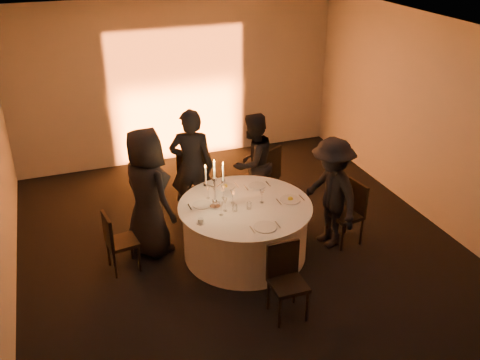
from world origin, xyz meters
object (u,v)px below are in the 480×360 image
object	(u,v)px
chair_front	(286,276)
guest_back_left	(192,167)
chair_back_right	(266,172)
candelabra	(215,191)
banquet_table	(245,230)
coffee_cup	(201,221)
chair_left	(116,239)
guest_back_right	(253,163)
chair_back_left	(192,174)
guest_right	(331,193)
chair_right	(350,209)
guest_left	(147,193)

from	to	relation	value
chair_front	guest_back_left	world-z (taller)	guest_back_left
chair_back_right	chair_front	xyz separation A→B (m)	(-0.79, -2.49, -0.06)
chair_front	candelabra	size ratio (longest dim) A/B	1.29
candelabra	banquet_table	bearing A→B (deg)	-11.62
guest_back_left	coffee_cup	distance (m)	1.42
banquet_table	guest_back_left	distance (m)	1.32
chair_left	chair_back_right	size ratio (longest dim) A/B	0.85
chair_left	guest_back_right	xyz separation A→B (m)	(2.26, 0.93, 0.32)
chair_back_left	guest_right	xyz separation A→B (m)	(1.53, -1.64, 0.20)
chair_back_right	guest_back_right	size ratio (longest dim) A/B	0.63
banquet_table	chair_right	world-z (taller)	chair_right
chair_front	guest_back_right	xyz separation A→B (m)	(0.54, 2.44, 0.29)
chair_right	guest_left	xyz separation A→B (m)	(-2.71, 0.74, 0.40)
guest_back_left	guest_right	distance (m)	2.08
chair_back_left	guest_back_right	world-z (taller)	guest_back_right
chair_right	guest_right	bearing A→B (deg)	-107.46
banquet_table	chair_front	bearing A→B (deg)	-89.26
guest_back_left	guest_back_right	world-z (taller)	guest_back_left
chair_front	guest_left	xyz separation A→B (m)	(-1.21, 1.82, 0.40)
chair_back_right	chair_right	bearing A→B (deg)	85.46
chair_back_left	guest_back_right	distance (m)	0.97
guest_back_left	coffee_cup	bearing A→B (deg)	98.55
chair_left	guest_back_right	bearing A→B (deg)	-75.54
candelabra	chair_back_left	bearing A→B (deg)	87.33
guest_left	candelabra	world-z (taller)	guest_left
banquet_table	chair_left	size ratio (longest dim) A/B	2.11
chair_front	guest_right	distance (m)	1.66
chair_back_right	guest_back_right	xyz separation A→B (m)	(-0.25, -0.05, 0.23)
chair_back_left	guest_right	size ratio (longest dim) A/B	0.66
candelabra	guest_right	bearing A→B (deg)	-8.47
banquet_table	chair_right	bearing A→B (deg)	-7.72
banquet_table	guest_left	bearing A→B (deg)	155.92
chair_back_left	chair_right	xyz separation A→B (m)	(1.84, -1.69, -0.09)
coffee_cup	chair_left	bearing A→B (deg)	155.57
chair_left	guest_back_left	bearing A→B (deg)	-62.25
chair_right	chair_front	world-z (taller)	chair_right
banquet_table	guest_back_right	world-z (taller)	guest_back_right
guest_left	guest_back_left	size ratio (longest dim) A/B	1.01
banquet_table	guest_back_right	distance (m)	1.35
chair_back_left	chair_left	bearing A→B (deg)	53.90
chair_front	guest_right	bearing A→B (deg)	44.26
chair_back_left	candelabra	size ratio (longest dim) A/B	1.52
coffee_cup	guest_back_left	bearing A→B (deg)	78.74
guest_back_right	chair_front	bearing A→B (deg)	51.53
chair_back_right	chair_front	size ratio (longest dim) A/B	1.10
chair_front	guest_back_left	distance (m)	2.50
chair_left	guest_left	world-z (taller)	guest_left
guest_back_right	coffee_cup	size ratio (longest dim) A/B	14.50
banquet_table	coffee_cup	size ratio (longest dim) A/B	16.36
chair_back_left	chair_front	distance (m)	2.79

